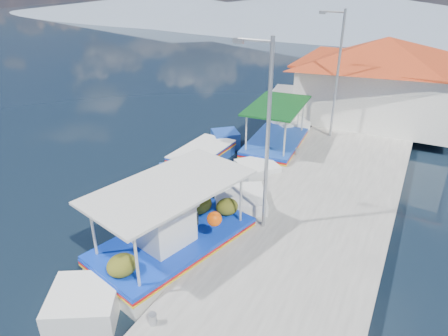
% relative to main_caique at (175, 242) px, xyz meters
% --- Properties ---
extents(ground, '(160.00, 160.00, 0.00)m').
position_rel_main_caique_xyz_m(ground, '(-2.52, 0.10, -0.55)').
color(ground, black).
rests_on(ground, ground).
extents(quay, '(5.00, 44.00, 0.50)m').
position_rel_main_caique_xyz_m(quay, '(3.38, 6.10, -0.30)').
color(quay, '#ADAAA1').
rests_on(quay, ground).
extents(bollards, '(0.20, 17.20, 0.30)m').
position_rel_main_caique_xyz_m(bollards, '(1.28, 5.35, 0.10)').
color(bollards, '#A5A8AD').
rests_on(bollards, quay).
extents(main_caique, '(3.96, 8.38, 2.85)m').
position_rel_main_caique_xyz_m(main_caique, '(0.00, 0.00, 0.00)').
color(main_caique, silver).
rests_on(main_caique, ground).
extents(caique_green_canopy, '(2.57, 7.48, 2.80)m').
position_rel_main_caique_xyz_m(caique_green_canopy, '(0.06, 8.72, -0.13)').
color(caique_green_canopy, silver).
rests_on(caique_green_canopy, ground).
extents(caique_blue_hull, '(1.96, 5.92, 1.06)m').
position_rel_main_caique_xyz_m(caique_blue_hull, '(-2.66, 6.45, -0.26)').
color(caique_blue_hull, '#1B43A4').
rests_on(caique_blue_hull, ground).
extents(caique_far, '(2.62, 6.54, 2.32)m').
position_rel_main_caique_xyz_m(caique_far, '(-0.50, 12.12, -0.12)').
color(caique_far, silver).
rests_on(caique_far, ground).
extents(harbor_building, '(10.49, 10.49, 4.40)m').
position_rel_main_caique_xyz_m(harbor_building, '(3.68, 15.10, 2.23)').
color(harbor_building, silver).
rests_on(harbor_building, quay).
extents(lamp_post_near, '(1.21, 0.14, 6.00)m').
position_rel_main_caique_xyz_m(lamp_post_near, '(1.99, 2.10, 3.30)').
color(lamp_post_near, '#A5A8AD').
rests_on(lamp_post_near, quay).
extents(lamp_post_far, '(1.21, 0.14, 6.00)m').
position_rel_main_caique_xyz_m(lamp_post_far, '(1.99, 11.10, 3.30)').
color(lamp_post_far, '#A5A8AD').
rests_on(lamp_post_far, quay).
extents(mountain_ridge, '(171.40, 96.00, 5.50)m').
position_rel_main_caique_xyz_m(mountain_ridge, '(4.02, 56.10, 1.49)').
color(mountain_ridge, slate).
rests_on(mountain_ridge, ground).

